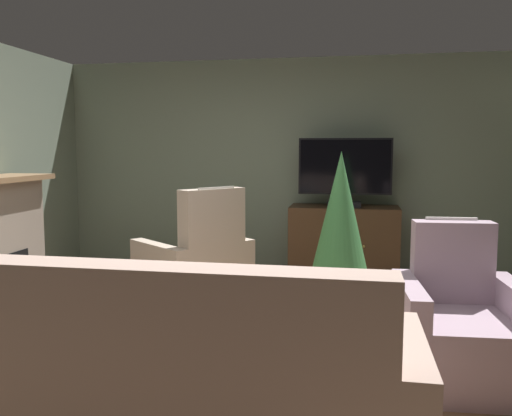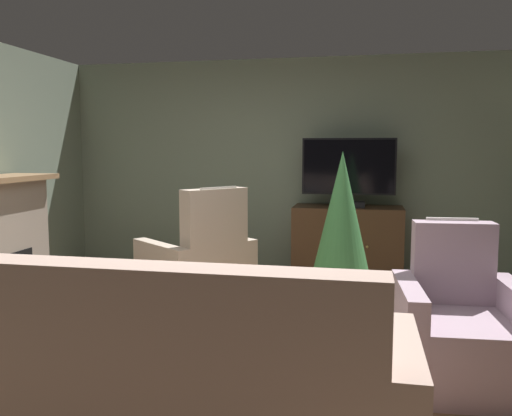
# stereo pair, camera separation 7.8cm
# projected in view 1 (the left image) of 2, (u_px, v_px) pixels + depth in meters

# --- Properties ---
(ground_plane) EXTENTS (6.28, 6.19, 0.04)m
(ground_plane) POSITION_uv_depth(u_px,v_px,m) (252.00, 370.00, 3.72)
(ground_plane) COLOR brown
(wall_back) EXTENTS (6.28, 0.10, 2.58)m
(wall_back) POSITION_uv_depth(u_px,v_px,m) (297.00, 168.00, 6.35)
(wall_back) COLOR gray
(wall_back) RESTS_ON ground_plane
(rug_central) EXTENTS (2.75, 1.65, 0.01)m
(rug_central) POSITION_uv_depth(u_px,v_px,m) (182.00, 388.00, 3.38)
(rug_central) COLOR tan
(rug_central) RESTS_ON ground_plane
(tv_cabinet) EXTENTS (1.21, 0.57, 0.88)m
(tv_cabinet) POSITION_uv_depth(u_px,v_px,m) (344.00, 247.00, 6.00)
(tv_cabinet) COLOR black
(tv_cabinet) RESTS_ON ground_plane
(television) EXTENTS (1.02, 0.20, 0.76)m
(television) POSITION_uv_depth(u_px,v_px,m) (345.00, 171.00, 5.85)
(television) COLOR black
(television) RESTS_ON tv_cabinet
(coffee_table) EXTENTS (1.13, 0.64, 0.45)m
(coffee_table) POSITION_uv_depth(u_px,v_px,m) (235.00, 314.00, 3.61)
(coffee_table) COLOR brown
(coffee_table) RESTS_ON ground_plane
(tv_remote) EXTENTS (0.18, 0.07, 0.02)m
(tv_remote) POSITION_uv_depth(u_px,v_px,m) (239.00, 305.00, 3.61)
(tv_remote) COLOR black
(tv_remote) RESTS_ON coffee_table
(sofa_floral) EXTENTS (2.17, 0.88, 1.04)m
(sofa_floral) POSITION_uv_depth(u_px,v_px,m) (192.00, 396.00, 2.55)
(sofa_floral) COLOR #BC9E8E
(sofa_floral) RESTS_ON ground_plane
(armchair_facing_sofa) EXTENTS (1.25, 1.26, 1.17)m
(armchair_facing_sofa) POSITION_uv_depth(u_px,v_px,m) (196.00, 267.00, 5.30)
(armchair_facing_sofa) COLOR #C6B29E
(armchair_facing_sofa) RESTS_ON ground_plane
(armchair_by_fireplace) EXTENTS (0.85, 0.89, 1.04)m
(armchair_by_fireplace) POSITION_uv_depth(u_px,v_px,m) (460.00, 330.00, 3.49)
(armchair_by_fireplace) COLOR #AD93A3
(armchair_by_fireplace) RESTS_ON ground_plane
(potted_plant_small_fern_corner) EXTENTS (0.53, 0.53, 1.51)m
(potted_plant_small_fern_corner) POSITION_uv_depth(u_px,v_px,m) (340.00, 231.00, 4.48)
(potted_plant_small_fern_corner) COLOR slate
(potted_plant_small_fern_corner) RESTS_ON ground_plane
(cat) EXTENTS (0.49, 0.55, 0.21)m
(cat) POSITION_uv_depth(u_px,v_px,m) (99.00, 326.00, 4.28)
(cat) COLOR gray
(cat) RESTS_ON ground_plane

